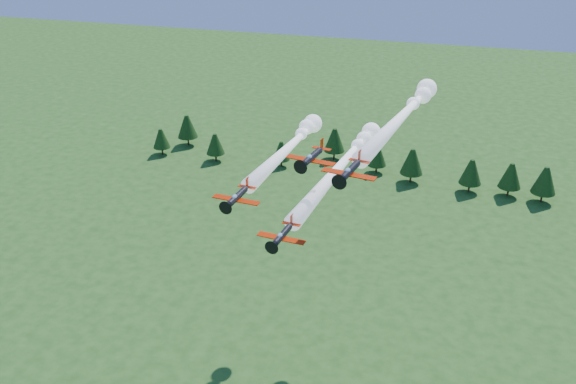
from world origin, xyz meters
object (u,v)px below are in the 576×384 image
(plane_right, at_px, (404,114))
(plane_slot, at_px, (312,157))
(plane_lead, at_px, (344,162))
(plane_left, at_px, (292,145))

(plane_right, xyz_separation_m, plane_slot, (-11.56, -17.73, -2.07))
(plane_right, bearing_deg, plane_lead, -152.29)
(plane_slot, bearing_deg, plane_right, 66.66)
(plane_lead, relative_size, plane_right, 1.06)
(plane_lead, bearing_deg, plane_slot, -92.15)
(plane_lead, bearing_deg, plane_left, 163.54)
(plane_right, height_order, plane_slot, plane_right)
(plane_left, bearing_deg, plane_lead, -17.30)
(plane_lead, distance_m, plane_right, 13.10)
(plane_left, height_order, plane_right, plane_right)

